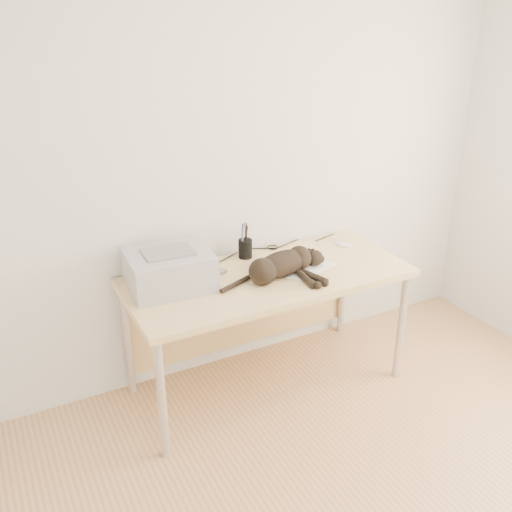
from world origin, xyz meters
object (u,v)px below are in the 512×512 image
mug (202,258)px  desk (261,289)px  pen_cup (245,248)px  cat (280,266)px  printer (169,269)px  mouse (344,243)px

mug → desk: bearing=-34.3°
pen_cup → desk: bearing=-86.5°
cat → mug: bearing=125.4°
printer → mug: printer is taller
cat → printer: bearing=154.7°
mug → mouse: size_ratio=0.90×
printer → cat: bearing=-17.3°
pen_cup → mouse: (0.63, -0.12, -0.04)m
desk → mouse: mouse is taller
pen_cup → mug: bearing=176.6°
printer → pen_cup: bearing=15.8°
cat → mouse: (0.57, 0.21, -0.05)m
pen_cup → mouse: 0.64m
desk → pen_cup: size_ratio=7.59×
desk → printer: printer is taller
desk → mug: bearing=145.7°
printer → mug: size_ratio=4.59×
mug → pen_cup: bearing=-3.4°
pen_cup → mouse: size_ratio=1.93×
cat → pen_cup: size_ratio=3.24×
printer → pen_cup: (0.52, 0.15, -0.04)m
cat → mug: cat is taller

